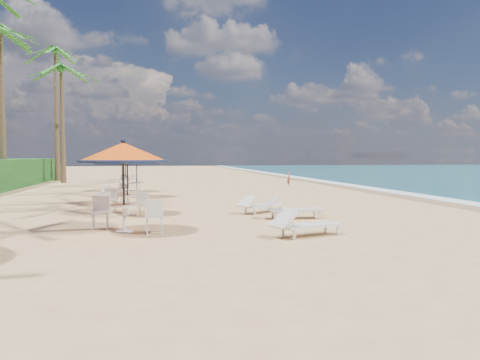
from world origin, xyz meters
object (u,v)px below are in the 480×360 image
(station_1, at_px, (126,165))
(lounger_far, at_px, (260,204))
(station_4, at_px, (126,160))
(lounger_near, at_px, (304,224))
(station_0, at_px, (124,161))
(station_3, at_px, (135,159))
(lounger_mid, at_px, (289,208))
(station_2, at_px, (121,163))

(station_1, relative_size, lounger_far, 1.25)
(station_4, bearing_deg, lounger_near, -72.08)
(station_0, bearing_deg, lounger_far, 36.43)
(station_0, xyz_separation_m, lounger_near, (4.50, -1.61, -1.58))
(station_0, bearing_deg, station_3, 90.42)
(station_1, distance_m, lounger_near, 7.22)
(lounger_near, bearing_deg, lounger_far, 71.93)
(lounger_mid, distance_m, lounger_far, 1.73)
(station_4, distance_m, lounger_mid, 14.10)
(station_2, xyz_separation_m, station_4, (-0.19, 7.26, 0.10))
(station_0, height_order, station_3, station_0)
(station_3, xyz_separation_m, lounger_near, (4.58, -12.29, -1.55))
(station_0, xyz_separation_m, lounger_mid, (5.11, 1.70, -1.57))
(lounger_near, xyz_separation_m, lounger_far, (-0.01, 4.93, -0.02))
(station_3, distance_m, lounger_near, 13.20)
(station_1, height_order, lounger_far, station_1)
(station_2, relative_size, lounger_mid, 1.11)
(station_1, height_order, station_4, station_4)
(station_4, bearing_deg, station_2, -88.49)
(station_0, distance_m, station_3, 10.68)
(station_4, bearing_deg, station_0, -87.23)
(station_3, xyz_separation_m, lounger_far, (4.57, -7.36, -1.56))
(station_0, bearing_deg, lounger_mid, 18.38)
(station_3, height_order, lounger_mid, station_3)
(station_1, xyz_separation_m, station_3, (0.06, 6.93, 0.15))
(station_0, relative_size, station_4, 1.01)
(station_3, bearing_deg, lounger_mid, -59.99)
(station_1, height_order, station_2, station_1)
(station_1, xyz_separation_m, station_2, (-0.37, 3.45, 0.00))
(station_4, distance_m, lounger_far, 12.39)
(station_1, bearing_deg, lounger_far, -5.31)
(station_0, distance_m, lounger_mid, 5.61)
(lounger_far, bearing_deg, station_3, 92.08)
(station_1, bearing_deg, station_0, -87.88)
(lounger_far, bearing_deg, station_1, 144.94)
(station_4, relative_size, lounger_far, 1.32)
(lounger_mid, bearing_deg, station_0, -159.86)
(station_0, xyz_separation_m, lounger_far, (4.49, 3.32, -1.60))
(station_1, relative_size, station_4, 0.94)
(lounger_near, relative_size, lounger_mid, 0.99)
(station_3, bearing_deg, lounger_far, -58.16)
(station_1, distance_m, station_2, 3.47)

